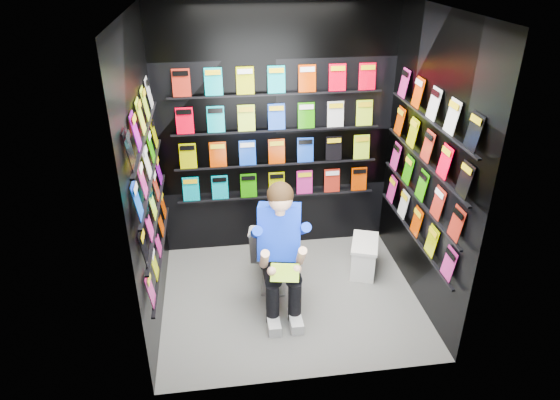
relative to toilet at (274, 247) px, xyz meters
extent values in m
plane|color=slate|center=(0.12, -0.34, -0.37)|extent=(2.40, 2.40, 0.00)
plane|color=white|center=(0.12, -0.34, 2.23)|extent=(2.40, 2.40, 0.00)
cube|color=black|center=(0.12, 0.66, 0.93)|extent=(2.40, 0.04, 2.60)
cube|color=black|center=(0.12, -1.34, 0.93)|extent=(2.40, 0.04, 2.60)
cube|color=black|center=(-1.08, -0.34, 0.93)|extent=(0.04, 2.00, 2.60)
cube|color=black|center=(1.32, -0.34, 0.93)|extent=(0.04, 2.00, 2.60)
imported|color=white|center=(0.00, 0.00, 0.00)|extent=(0.55, 0.82, 0.73)
cube|color=white|center=(0.93, -0.01, -0.21)|extent=(0.36, 0.48, 0.32)
cube|color=white|center=(0.93, -0.01, -0.03)|extent=(0.39, 0.51, 0.03)
cube|color=green|center=(0.00, -0.73, 0.21)|extent=(0.26, 0.18, 0.10)
camera|label=1|loc=(-0.51, -4.10, 2.67)|focal=32.00mm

